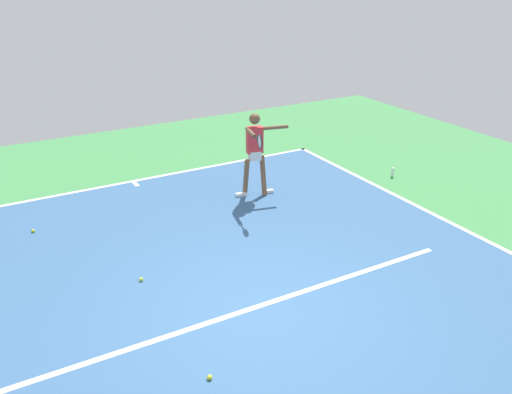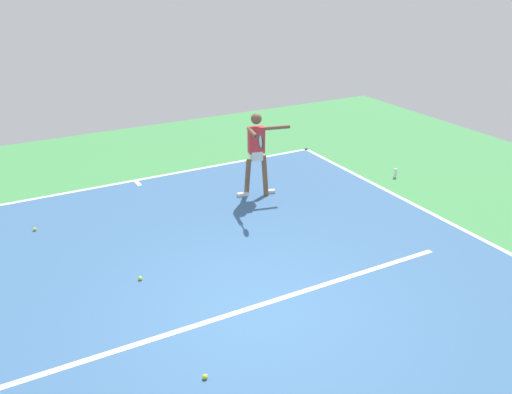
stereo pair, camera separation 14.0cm
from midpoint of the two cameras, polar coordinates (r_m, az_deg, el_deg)
The scene contains 11 objects.
ground_plane at distance 8.16m, azimuth 0.46°, elevation -12.08°, with size 20.45×20.45×0.00m, color #428E4C.
court_surface at distance 8.16m, azimuth 0.46°, elevation -12.06°, with size 9.66×11.96×0.00m, color #38608E.
court_line_baseline_near at distance 13.05m, azimuth -12.22°, elevation 1.71°, with size 9.66×0.10×0.01m, color white.
court_line_sideline_left at distance 10.96m, azimuth 22.98°, elevation -4.13°, with size 0.10×11.96×0.01m, color white.
court_line_service at distance 8.26m, azimuth -0.03°, elevation -11.55°, with size 7.25×0.10×0.01m, color white.
court_line_centre_mark at distance 12.87m, azimuth -11.96°, elevation 1.42°, with size 0.10×0.30×0.01m, color white.
tennis_player at distance 11.58m, azimuth 0.46°, elevation 5.08°, with size 1.16×1.22×1.85m.
tennis_ball_centre_court at distance 9.06m, azimuth -11.59°, elevation -8.35°, with size 0.07×0.07×0.07m, color #C6E53D.
tennis_ball_near_player at distance 7.10m, azimuth -4.77°, elevation -18.27°, with size 0.07×0.07×0.07m, color yellow.
tennis_ball_far_corner at distance 11.20m, azimuth -21.84°, elevation -3.16°, with size 0.07×0.07×0.07m, color yellow.
water_bottle at distance 13.34m, azimuth 14.68°, elevation 2.46°, with size 0.07×0.07×0.22m, color white.
Camera 2 is at (3.15, 5.82, 4.77)m, focal length 38.17 mm.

